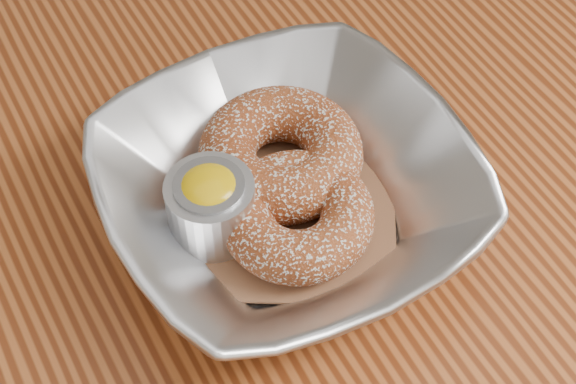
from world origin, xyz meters
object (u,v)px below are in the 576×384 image
table (417,298)px  donut_back (281,153)px  donut_front (297,216)px  ramekin (211,205)px  serving_bowl (288,192)px

table → donut_back: bearing=131.4°
donut_front → donut_back: bearing=73.2°
donut_back → donut_front: donut_back is taller
donut_back → ramekin: bearing=-162.1°
donut_back → donut_front: 0.05m
serving_bowl → ramekin: 0.05m
serving_bowl → donut_back: bearing=69.7°
donut_back → donut_front: (-0.02, -0.05, -0.00)m
serving_bowl → donut_front: bearing=-100.4°
table → donut_front: 0.16m
table → donut_back: 0.17m
serving_bowl → donut_front: size_ratio=2.39×
donut_front → ramekin: bearing=147.5°
donut_front → ramekin: 0.06m
serving_bowl → donut_back: 0.03m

